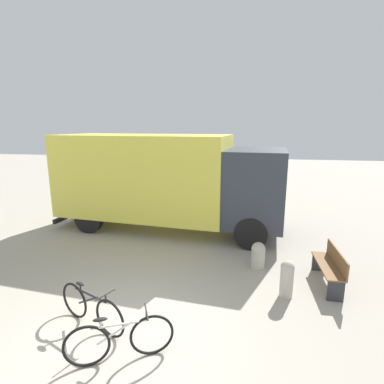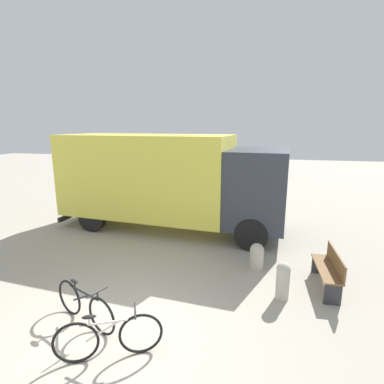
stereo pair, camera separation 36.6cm
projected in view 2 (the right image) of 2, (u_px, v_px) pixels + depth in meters
The scene contains 7 objects.
ground_plane at pixel (116, 335), 5.33m from camera, with size 60.00×60.00×0.00m, color #A8A091.
delivery_truck at pixel (168, 178), 10.54m from camera, with size 8.09×3.23×3.33m.
park_bench at pixel (329, 268), 6.78m from camera, with size 0.42×1.50×0.87m.
bicycle_near at pixel (85, 305), 5.57m from camera, with size 1.58×0.74×0.80m.
bicycle_middle at pixel (109, 337), 4.73m from camera, with size 1.57×0.76×0.80m.
bollard_near_bench at pixel (283, 279), 6.35m from camera, with size 0.29×0.29×0.83m.
bollard_far_bench at pixel (257, 256), 7.70m from camera, with size 0.36×0.36×0.70m.
Camera 2 is at (2.32, -4.24, 3.65)m, focal length 28.00 mm.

